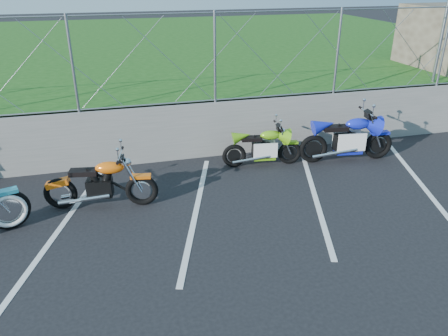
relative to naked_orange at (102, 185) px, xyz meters
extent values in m
plane|color=black|center=(1.65, -1.56, -0.45)|extent=(90.00, 90.00, 0.00)
cube|color=slate|center=(1.65, 1.94, 0.20)|extent=(30.00, 0.22, 1.30)
cube|color=#1A4A13|center=(1.65, 11.94, 0.20)|extent=(30.00, 20.00, 1.30)
cylinder|color=gray|center=(1.65, 1.94, 2.80)|extent=(28.00, 0.03, 0.03)
cylinder|color=gray|center=(1.65, 1.94, 0.90)|extent=(28.00, 0.03, 0.03)
cylinder|color=gray|center=(8.85, 2.34, 2.35)|extent=(0.08, 0.08, 3.00)
cube|color=silver|center=(-0.75, -0.56, -0.44)|extent=(1.49, 4.31, 0.01)
cube|color=silver|center=(1.65, -0.56, -0.44)|extent=(1.49, 4.31, 0.01)
cube|color=silver|center=(4.05, -0.56, -0.44)|extent=(1.49, 4.31, 0.01)
cube|color=silver|center=(6.45, -0.56, -0.44)|extent=(1.49, 4.31, 0.01)
torus|color=black|center=(-1.56, -0.38, -0.09)|extent=(0.73, 0.34, 0.72)
cube|color=teal|center=(-1.56, -0.38, 0.25)|extent=(0.45, 0.28, 0.07)
torus|color=black|center=(-0.76, 0.13, -0.14)|extent=(0.62, 0.21, 0.61)
torus|color=black|center=(0.70, -0.12, -0.14)|extent=(0.62, 0.21, 0.61)
cube|color=black|center=(-0.05, 0.01, -0.05)|extent=(0.50, 0.35, 0.34)
ellipsoid|color=orange|center=(0.17, -0.03, 0.34)|extent=(0.56, 0.33, 0.23)
cube|color=black|center=(-0.30, 0.05, 0.28)|extent=(0.53, 0.32, 0.09)
cube|color=orange|center=(0.70, -0.12, 0.15)|extent=(0.40, 0.21, 0.06)
cylinder|color=silver|center=(0.37, -0.07, 0.58)|extent=(0.15, 0.71, 0.03)
torus|color=black|center=(2.87, 1.11, -0.18)|extent=(0.55, 0.17, 0.54)
torus|color=black|center=(4.14, 0.95, -0.18)|extent=(0.55, 0.17, 0.54)
cube|color=black|center=(3.49, 1.03, -0.09)|extent=(0.44, 0.30, 0.31)
ellipsoid|color=#6AAE15|center=(3.68, 1.01, 0.28)|extent=(0.50, 0.28, 0.21)
cube|color=black|center=(3.25, 1.06, 0.21)|extent=(0.47, 0.27, 0.08)
cube|color=#6AAE15|center=(4.14, 0.95, 0.08)|extent=(0.36, 0.18, 0.05)
cylinder|color=silver|center=(3.84, 0.99, 0.49)|extent=(0.11, 0.65, 0.03)
torus|color=black|center=(4.69, 0.88, -0.11)|extent=(0.68, 0.20, 0.67)
torus|color=black|center=(6.26, 0.69, -0.11)|extent=(0.68, 0.20, 0.67)
cube|color=black|center=(5.45, 0.79, 0.00)|extent=(0.54, 0.37, 0.38)
ellipsoid|color=#1523C5|center=(5.69, 0.76, 0.44)|extent=(0.61, 0.34, 0.26)
cube|color=black|center=(5.16, 0.83, 0.36)|extent=(0.58, 0.33, 0.10)
cube|color=#1523C5|center=(6.26, 0.69, 0.20)|extent=(0.44, 0.22, 0.07)
cylinder|color=silver|center=(5.88, 0.74, 0.70)|extent=(0.13, 0.80, 0.03)
camera|label=1|loc=(0.29, -7.54, 3.61)|focal=35.00mm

